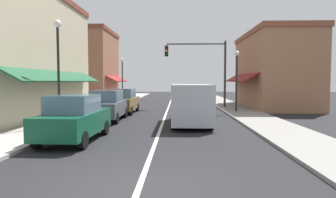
# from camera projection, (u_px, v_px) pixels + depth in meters

# --- Properties ---
(ground_plane) EXTENTS (80.00, 80.00, 0.00)m
(ground_plane) POSITION_uv_depth(u_px,v_px,m) (168.00, 109.00, 23.96)
(ground_plane) COLOR black
(sidewalk_left) EXTENTS (2.60, 56.00, 0.12)m
(sidewalk_left) POSITION_uv_depth(u_px,v_px,m) (101.00, 108.00, 24.14)
(sidewalk_left) COLOR #A39E99
(sidewalk_left) RESTS_ON ground
(sidewalk_right) EXTENTS (2.60, 56.00, 0.12)m
(sidewalk_right) POSITION_uv_depth(u_px,v_px,m) (235.00, 109.00, 23.77)
(sidewalk_right) COLOR gray
(sidewalk_right) RESTS_ON ground
(lane_center_stripe) EXTENTS (0.14, 52.00, 0.01)m
(lane_center_stripe) POSITION_uv_depth(u_px,v_px,m) (168.00, 109.00, 23.96)
(lane_center_stripe) COLOR silver
(lane_center_stripe) RESTS_ON ground
(storefront_left_block) EXTENTS (5.35, 14.20, 8.01)m
(storefront_left_block) POSITION_uv_depth(u_px,v_px,m) (21.00, 53.00, 18.03)
(storefront_left_block) COLOR #BCAD8E
(storefront_left_block) RESTS_ON ground
(storefront_right_block) EXTENTS (5.95, 10.20, 6.46)m
(storefront_right_block) POSITION_uv_depth(u_px,v_px,m) (273.00, 70.00, 25.45)
(storefront_right_block) COLOR #9E6B4C
(storefront_right_block) RESTS_ON ground
(storefront_far_left) EXTENTS (5.73, 8.20, 8.10)m
(storefront_far_left) POSITION_uv_depth(u_px,v_px,m) (93.00, 66.00, 34.00)
(storefront_far_left) COLOR #8E5B42
(storefront_far_left) RESTS_ON ground
(parked_car_nearest_left) EXTENTS (1.87, 4.14, 1.77)m
(parked_car_nearest_left) POSITION_uv_depth(u_px,v_px,m) (75.00, 118.00, 11.16)
(parked_car_nearest_left) COLOR #0F4C33
(parked_car_nearest_left) RESTS_ON ground
(parked_car_second_left) EXTENTS (1.81, 4.11, 1.77)m
(parked_car_second_left) POSITION_uv_depth(u_px,v_px,m) (107.00, 106.00, 16.95)
(parked_car_second_left) COLOR #4C5156
(parked_car_second_left) RESTS_ON ground
(parked_car_third_left) EXTENTS (1.87, 4.14, 1.77)m
(parked_car_third_left) POSITION_uv_depth(u_px,v_px,m) (123.00, 101.00, 20.94)
(parked_car_third_left) COLOR brown
(parked_car_third_left) RESTS_ON ground
(van_in_lane) EXTENTS (2.02, 5.19, 2.12)m
(van_in_lane) POSITION_uv_depth(u_px,v_px,m) (191.00, 103.00, 15.35)
(van_in_lane) COLOR #B2B7BC
(van_in_lane) RESTS_ON ground
(traffic_signal_mast_arm) EXTENTS (5.17, 0.50, 5.67)m
(traffic_signal_mast_arm) POSITION_uv_depth(u_px,v_px,m) (204.00, 62.00, 24.69)
(traffic_signal_mast_arm) COLOR #333333
(traffic_signal_mast_arm) RESTS_ON ground
(street_lamp_left_near) EXTENTS (0.36, 0.36, 5.16)m
(street_lamp_left_near) POSITION_uv_depth(u_px,v_px,m) (58.00, 57.00, 13.87)
(street_lamp_left_near) COLOR black
(street_lamp_left_near) RESTS_ON ground
(street_lamp_right_mid) EXTENTS (0.36, 0.36, 4.43)m
(street_lamp_right_mid) POSITION_uv_depth(u_px,v_px,m) (237.00, 71.00, 20.91)
(street_lamp_right_mid) COLOR black
(street_lamp_right_mid) RESTS_ON ground
(street_lamp_left_far) EXTENTS (0.36, 0.36, 4.67)m
(street_lamp_left_far) POSITION_uv_depth(u_px,v_px,m) (122.00, 73.00, 30.56)
(street_lamp_left_far) COLOR black
(street_lamp_left_far) RESTS_ON ground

